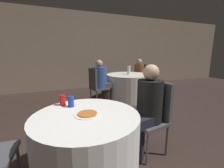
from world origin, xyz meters
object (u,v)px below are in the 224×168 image
table_far (128,87)px  soda_can_blue (71,102)px  person_black_shirt (145,112)px  table_near (87,148)px  soda_can_red (63,100)px  bottle_far (129,70)px  chair_near_east (155,112)px  chair_far_west (96,84)px  person_blue_shirt (101,82)px  pizza_plate_near (87,114)px  chair_far_northeast (140,75)px  person_floral_shirt (138,76)px

table_far → soda_can_blue: soda_can_blue is taller
table_far → person_black_shirt: person_black_shirt is taller
table_near → soda_can_red: size_ratio=8.63×
person_black_shirt → bottle_far: (1.00, 2.27, 0.25)m
chair_near_east → chair_far_west: (-0.20, 2.06, 0.00)m
person_blue_shirt → pizza_plate_near: person_blue_shirt is taller
chair_far_northeast → soda_can_blue: (-2.68, -2.78, 0.22)m
person_blue_shirt → soda_can_blue: 2.19m
chair_near_east → person_black_shirt: size_ratio=0.80×
chair_far_west → person_floral_shirt: person_floral_shirt is taller
table_near → chair_far_west: size_ratio=1.10×
person_black_shirt → chair_far_west: bearing=-7.3°
soda_can_red → chair_far_northeast: bearing=44.2°
soda_can_red → person_floral_shirt: bearing=44.4°
person_black_shirt → soda_can_red: size_ratio=9.72×
chair_far_northeast → soda_can_blue: bearing=96.5°
chair_near_east → person_blue_shirt: person_blue_shirt is taller
person_floral_shirt → soda_can_red: 3.69m
chair_near_east → soda_can_red: chair_near_east is taller
chair_near_east → soda_can_red: (-1.12, 0.24, 0.22)m
table_far → soda_can_red: bearing=-134.0°
chair_far_northeast → person_floral_shirt: bearing=90.0°
chair_near_east → chair_far_northeast: bearing=-37.4°
chair_near_east → person_floral_shirt: person_floral_shirt is taller
chair_near_east → bottle_far: 2.42m
person_black_shirt → soda_can_red: person_black_shirt is taller
pizza_plate_near → soda_can_blue: size_ratio=2.12×
person_floral_shirt → bottle_far: size_ratio=4.66×
table_far → chair_far_west: 1.07m
chair_near_east → person_blue_shirt: size_ratio=0.82×
table_far → person_floral_shirt: size_ratio=1.12×
chair_far_west → soda_can_red: chair_far_west is taller
pizza_plate_near → soda_can_blue: bearing=112.2°
chair_near_east → table_far: bearing=-28.4°
bottle_far → soda_can_red: bearing=-134.2°
chair_far_west → soda_can_red: 2.05m
table_near → person_floral_shirt: bearing=50.4°
person_black_shirt → pizza_plate_near: bearing=90.8°
person_black_shirt → table_far: bearing=-31.8°
pizza_plate_near → soda_can_red: 0.43m
person_blue_shirt → pizza_plate_near: bearing=-32.7°
chair_far_northeast → person_floral_shirt: person_floral_shirt is taller
person_floral_shirt → soda_can_blue: bearing=96.8°
person_floral_shirt → person_blue_shirt: size_ratio=0.98×
soda_can_blue → person_floral_shirt: bearing=46.4°
chair_far_northeast → soda_can_red: 3.86m
chair_near_east → bottle_far: bearing=-28.4°
chair_far_northeast → chair_far_west: bearing=75.8°
table_near → pizza_plate_near: pizza_plate_near is taller
table_far → chair_near_east: bearing=-110.2°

